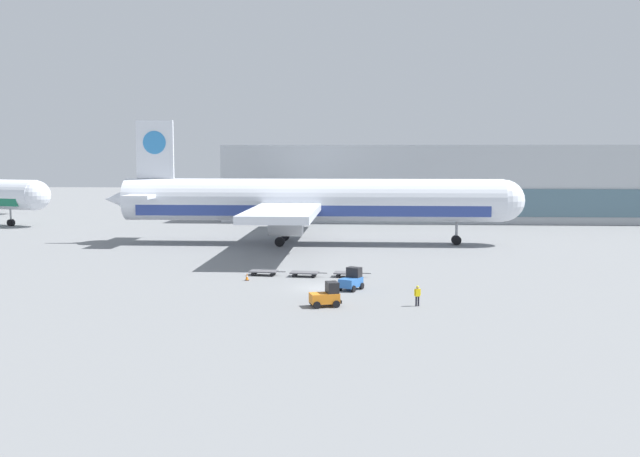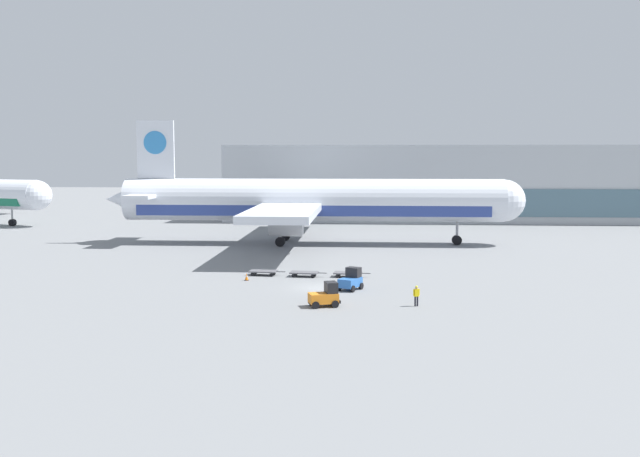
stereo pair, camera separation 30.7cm
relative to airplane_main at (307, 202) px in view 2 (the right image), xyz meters
name	(u,v)px [view 2 (the right image)]	position (x,y,z in m)	size (l,w,h in m)	color
ground_plane	(320,288)	(3.90, -32.74, -5.84)	(400.00, 400.00, 0.00)	slate
terminal_building	(467,183)	(27.12, 38.20, 1.15)	(90.00, 18.20, 14.00)	#B2B7BC
airplane_main	(307,202)	(0.00, 0.00, 0.00)	(58.04, 48.03, 17.00)	silver
baggage_tug_foreground	(351,280)	(6.82, -33.44, -4.96)	(2.47, 2.81, 2.00)	#2D66B7
baggage_tug_mid	(325,296)	(4.90, -40.82, -4.96)	(2.75, 2.23, 2.00)	orange
baggage_dolly_lead	(263,272)	(-2.30, -26.23, -5.45)	(3.76, 1.78, 0.48)	#56565B
baggage_dolly_second	(304,273)	(1.95, -26.76, -5.45)	(3.76, 1.78, 0.48)	#56565B
baggage_dolly_third	(348,273)	(6.36, -26.71, -5.45)	(3.76, 1.78, 0.48)	#56565B
ground_crew_near	(416,294)	(12.27, -40.26, -4.85)	(0.54, 0.33, 1.69)	black
traffic_cone_near	(247,277)	(-3.52, -29.29, -5.48)	(0.40, 0.40, 0.73)	black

